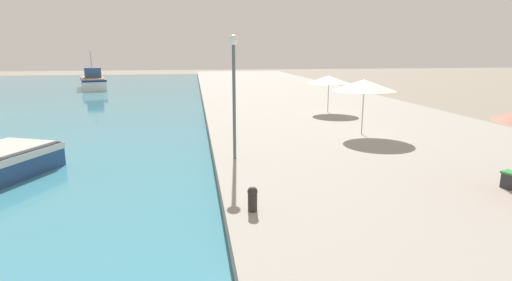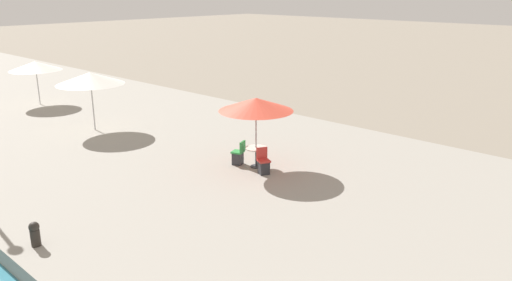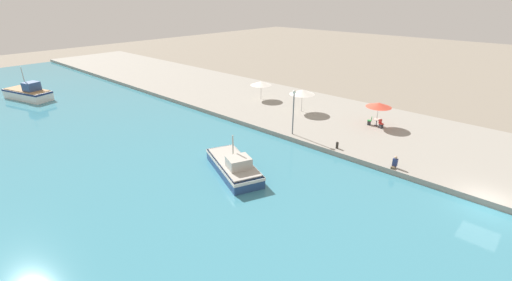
{
  "view_description": "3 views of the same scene",
  "coord_description": "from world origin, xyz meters",
  "px_view_note": "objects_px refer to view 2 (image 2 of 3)",
  "views": [
    {
      "loc": [
        -0.66,
        2.75,
        4.53
      ],
      "look_at": [
        1.5,
        16.78,
        1.31
      ],
      "focal_mm": 28.0,
      "sensor_mm": 36.0,
      "label": 1
    },
    {
      "loc": [
        -3.8,
        0.43,
        6.75
      ],
      "look_at": [
        8.78,
        12.09,
        1.51
      ],
      "focal_mm": 35.0,
      "sensor_mm": 36.0,
      "label": 2
    },
    {
      "loc": [
        -25.53,
        -1.53,
        13.62
      ],
      "look_at": [
        -4.0,
        18.0,
        1.11
      ],
      "focal_mm": 24.0,
      "sensor_mm": 36.0,
      "label": 3
    }
  ],
  "objects_px": {
    "cafe_chair_left": "(264,165)",
    "cafe_chair_right": "(238,156)",
    "cafe_table": "(256,153)",
    "cafe_umbrella_pink": "(256,104)",
    "cafe_umbrella_white": "(90,78)",
    "cafe_umbrella_striped": "(35,66)",
    "mooring_bollard": "(35,233)"
  },
  "relations": [
    {
      "from": "cafe_chair_left",
      "to": "cafe_chair_right",
      "type": "distance_m",
      "value": 1.32
    },
    {
      "from": "cafe_table",
      "to": "cafe_chair_right",
      "type": "bearing_deg",
      "value": 110.15
    },
    {
      "from": "cafe_umbrella_pink",
      "to": "cafe_chair_right",
      "type": "relative_size",
      "value": 2.93
    },
    {
      "from": "cafe_umbrella_white",
      "to": "cafe_chair_left",
      "type": "height_order",
      "value": "cafe_umbrella_white"
    },
    {
      "from": "cafe_umbrella_white",
      "to": "cafe_chair_left",
      "type": "distance_m",
      "value": 9.77
    },
    {
      "from": "cafe_umbrella_striped",
      "to": "cafe_chair_left",
      "type": "bearing_deg",
      "value": -88.7
    },
    {
      "from": "cafe_chair_left",
      "to": "cafe_chair_right",
      "type": "xyz_separation_m",
      "value": [
        0.08,
        1.32,
        0.0
      ]
    },
    {
      "from": "cafe_umbrella_striped",
      "to": "cafe_chair_right",
      "type": "distance_m",
      "value": 15.41
    },
    {
      "from": "cafe_chair_left",
      "to": "cafe_chair_right",
      "type": "height_order",
      "value": "same"
    },
    {
      "from": "cafe_chair_left",
      "to": "mooring_bollard",
      "type": "distance_m",
      "value": 7.78
    },
    {
      "from": "cafe_chair_right",
      "to": "mooring_bollard",
      "type": "relative_size",
      "value": 1.39
    },
    {
      "from": "cafe_umbrella_white",
      "to": "mooring_bollard",
      "type": "height_order",
      "value": "cafe_umbrella_white"
    },
    {
      "from": "cafe_umbrella_white",
      "to": "cafe_table",
      "type": "distance_m",
      "value": 9.15
    },
    {
      "from": "cafe_chair_left",
      "to": "cafe_chair_right",
      "type": "bearing_deg",
      "value": -66.38
    },
    {
      "from": "cafe_umbrella_striped",
      "to": "cafe_umbrella_pink",
      "type": "bearing_deg",
      "value": -87.44
    },
    {
      "from": "cafe_chair_right",
      "to": "mooring_bollard",
      "type": "height_order",
      "value": "cafe_chair_right"
    },
    {
      "from": "cafe_umbrella_striped",
      "to": "cafe_umbrella_white",
      "type": "bearing_deg",
      "value": -95.49
    },
    {
      "from": "cafe_umbrella_pink",
      "to": "cafe_umbrella_striped",
      "type": "distance_m",
      "value": 15.96
    },
    {
      "from": "cafe_chair_right",
      "to": "mooring_bollard",
      "type": "xyz_separation_m",
      "value": [
        -7.82,
        -0.54,
        0.02
      ]
    },
    {
      "from": "cafe_umbrella_pink",
      "to": "cafe_umbrella_striped",
      "type": "bearing_deg",
      "value": 92.56
    },
    {
      "from": "cafe_umbrella_striped",
      "to": "mooring_bollard",
      "type": "xyz_separation_m",
      "value": [
        -7.36,
        -15.83,
        -1.8
      ]
    },
    {
      "from": "cafe_chair_left",
      "to": "cafe_umbrella_striped",
      "type": "bearing_deg",
      "value": -61.61
    },
    {
      "from": "cafe_umbrella_pink",
      "to": "cafe_umbrella_white",
      "type": "relative_size",
      "value": 0.88
    },
    {
      "from": "cafe_chair_left",
      "to": "mooring_bollard",
      "type": "height_order",
      "value": "cafe_chair_left"
    },
    {
      "from": "cafe_umbrella_striped",
      "to": "cafe_chair_left",
      "type": "xyz_separation_m",
      "value": [
        0.38,
        -16.61,
        -1.82
      ]
    },
    {
      "from": "cafe_umbrella_white",
      "to": "cafe_umbrella_striped",
      "type": "bearing_deg",
      "value": 84.51
    },
    {
      "from": "cafe_chair_right",
      "to": "mooring_bollard",
      "type": "distance_m",
      "value": 7.84
    },
    {
      "from": "cafe_umbrella_striped",
      "to": "cafe_table",
      "type": "xyz_separation_m",
      "value": [
        0.71,
        -15.97,
        -1.62
      ]
    },
    {
      "from": "cafe_umbrella_pink",
      "to": "cafe_umbrella_striped",
      "type": "xyz_separation_m",
      "value": [
        -0.71,
        15.94,
        -0.18
      ]
    },
    {
      "from": "cafe_umbrella_white",
      "to": "cafe_umbrella_pink",
      "type": "bearing_deg",
      "value": -81.0
    },
    {
      "from": "cafe_chair_left",
      "to": "cafe_umbrella_white",
      "type": "bearing_deg",
      "value": -56.53
    },
    {
      "from": "cafe_umbrella_white",
      "to": "mooring_bollard",
      "type": "xyz_separation_m",
      "value": [
        -6.68,
        -8.72,
        -2.04
      ]
    }
  ]
}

